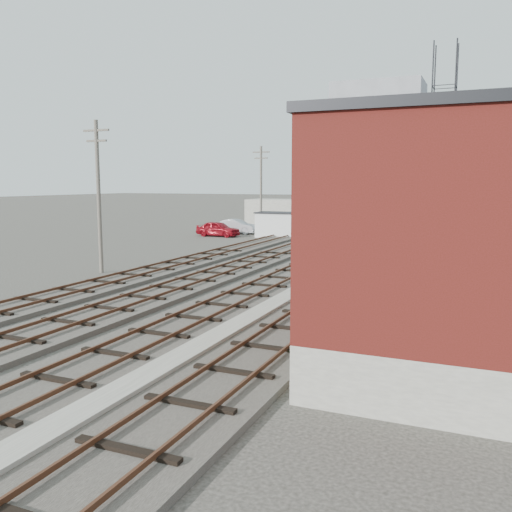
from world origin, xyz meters
The scene contains 23 objects.
ground centered at (0.00, 60.00, 0.00)m, with size 320.00×320.00×0.00m, color #282621.
track_right centered at (2.50, 39.00, 0.11)m, with size 3.20×90.00×0.39m.
track_mid_right centered at (-1.50, 39.00, 0.11)m, with size 3.20×90.00×0.39m.
track_mid_left centered at (-5.50, 39.00, 0.11)m, with size 3.20×90.00×0.39m.
track_left centered at (-9.50, 39.00, 0.11)m, with size 3.20×90.00×0.39m.
platform_curb centered at (0.50, 14.00, 0.13)m, with size 0.90×28.00×0.26m, color gray.
brick_building centered at (7.50, 12.00, 3.63)m, with size 6.54×12.20×7.22m.
lattice_tower centered at (5.50, 35.00, 7.50)m, with size 1.60×1.60×15.00m.
utility_pole_left_a centered at (-12.50, 20.00, 4.80)m, with size 1.80×0.24×9.00m.
utility_pole_left_b centered at (-12.50, 45.00, 4.80)m, with size 1.80×0.24×9.00m.
utility_pole_left_c centered at (-12.50, 70.00, 4.80)m, with size 1.80×0.24×9.00m.
utility_pole_right_a centered at (6.50, 28.00, 4.80)m, with size 1.80×0.24×9.00m.
utility_pole_right_b centered at (6.50, 58.00, 4.80)m, with size 1.80×0.24×9.00m.
apartment_left centered at (-18.00, 135.00, 15.00)m, with size 22.00×14.00×30.00m, color gray.
apartment_right centered at (8.00, 150.00, 13.00)m, with size 16.00×12.00×26.00m, color gray.
shed_left centered at (-16.00, 60.00, 1.60)m, with size 8.00×5.00×3.20m, color gray.
shed_right centered at (9.00, 70.00, 2.00)m, with size 6.00×6.00×4.00m, color gray.
signal_mast centered at (3.70, 10.31, 2.29)m, with size 0.40×0.41×3.92m.
switch_stand centered at (-6.01, 37.52, 0.61)m, with size 0.32×0.32×1.30m.
site_trailer centered at (-9.35, 43.91, 1.26)m, with size 5.98×2.72×2.49m.
car_red centered at (-16.06, 42.34, 0.76)m, with size 1.80×4.48×1.53m, color maroon.
car_silver centered at (-15.64, 45.83, 0.75)m, with size 1.60×4.58×1.51m, color #AEB1B6.
car_grey centered at (-11.17, 49.36, 0.62)m, with size 1.73×4.25×1.23m, color slate.
Camera 1 is at (8.71, -5.94, 5.41)m, focal length 38.00 mm.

